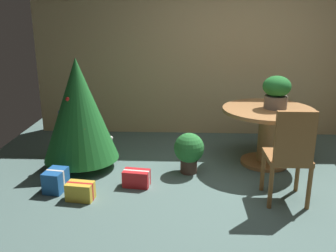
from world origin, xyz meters
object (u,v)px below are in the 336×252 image
at_px(gift_box_red, 136,178).
at_px(holiday_tree, 79,110).
at_px(gift_box_blue, 56,180).
at_px(wooden_chair_near, 290,153).
at_px(potted_plant, 189,150).
at_px(gift_box_gold, 80,191).
at_px(flower_vase, 277,91).
at_px(round_dining_table, 267,126).

bearing_deg(gift_box_red, holiday_tree, 145.84).
bearing_deg(holiday_tree, gift_box_blue, -100.15).
xyz_separation_m(wooden_chair_near, potted_plant, (-0.96, 0.70, -0.26)).
bearing_deg(potted_plant, gift_box_gold, -146.69).
distance_m(wooden_chair_near, gift_box_red, 1.62).
height_order(flower_vase, potted_plant, flower_vase).
height_order(round_dining_table, gift_box_blue, round_dining_table).
bearing_deg(flower_vase, gift_box_gold, -153.81).
distance_m(round_dining_table, gift_box_red, 1.73).
distance_m(flower_vase, gift_box_red, 1.95).
bearing_deg(wooden_chair_near, gift_box_red, 168.69).
relative_size(round_dining_table, potted_plant, 2.28).
distance_m(round_dining_table, flower_vase, 0.44).
distance_m(flower_vase, gift_box_blue, 2.73).
xyz_separation_m(flower_vase, gift_box_gold, (-2.14, -1.05, -0.84)).
xyz_separation_m(gift_box_gold, potted_plant, (1.10, 0.72, 0.19)).
bearing_deg(wooden_chair_near, flower_vase, 85.50).
xyz_separation_m(flower_vase, holiday_tree, (-2.34, -0.23, -0.20)).
height_order(round_dining_table, flower_vase, flower_vase).
xyz_separation_m(holiday_tree, potted_plant, (1.30, -0.10, -0.45)).
height_order(gift_box_red, gift_box_gold, same).
xyz_separation_m(wooden_chair_near, gift_box_blue, (-2.37, 0.17, -0.42)).
height_order(holiday_tree, gift_box_blue, holiday_tree).
distance_m(wooden_chair_near, holiday_tree, 2.40).
distance_m(holiday_tree, gift_box_blue, 0.89).
bearing_deg(round_dining_table, flower_vase, 10.72).
xyz_separation_m(gift_box_red, gift_box_gold, (-0.53, -0.33, 0.00)).
distance_m(gift_box_red, gift_box_gold, 0.62).
relative_size(round_dining_table, gift_box_red, 3.65).
distance_m(flower_vase, holiday_tree, 2.36).
bearing_deg(gift_box_blue, wooden_chair_near, -4.01).
height_order(round_dining_table, wooden_chair_near, wooden_chair_near).
relative_size(holiday_tree, gift_box_blue, 4.56).
relative_size(flower_vase, holiday_tree, 0.29).
xyz_separation_m(flower_vase, potted_plant, (-1.04, -0.33, -0.65)).
distance_m(flower_vase, potted_plant, 1.27).
distance_m(gift_box_gold, potted_plant, 1.33).
bearing_deg(gift_box_red, gift_box_gold, -147.97).
height_order(round_dining_table, gift_box_gold, round_dining_table).
distance_m(flower_vase, gift_box_gold, 2.53).
relative_size(round_dining_table, flower_vase, 2.80).
relative_size(round_dining_table, holiday_tree, 0.82).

